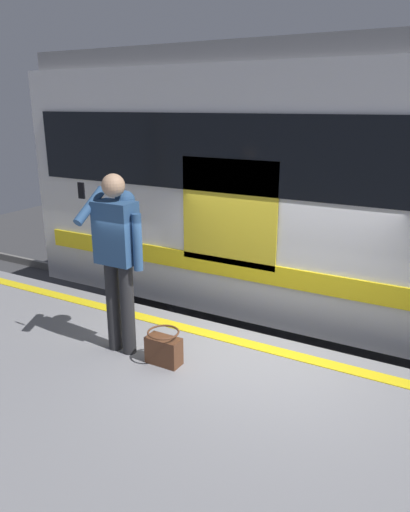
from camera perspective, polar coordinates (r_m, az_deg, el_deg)
The scene contains 7 objects.
ground_plane at distance 5.98m, azimuth 6.46°, elevation -18.79°, with size 23.76×23.76×0.00m, color #3D3D3F.
safety_line at distance 5.14m, azimuth 5.57°, elevation -10.49°, with size 14.11×0.16×0.01m, color yellow.
track_rail_near at distance 6.89m, azimuth 10.49°, elevation -12.84°, with size 18.72×0.08×0.16m, color slate.
track_rail_far at distance 8.11m, azimuth 13.83°, elevation -8.15°, with size 18.72×0.08×0.16m, color slate.
train_carriage at distance 6.51m, azimuth 22.29°, elevation 7.77°, with size 9.66×2.86×4.06m.
passenger at distance 4.69m, azimuth -10.38°, elevation 0.73°, with size 0.57×0.55×1.82m.
handbag at distance 4.74m, azimuth -4.95°, elevation -10.95°, with size 0.34×0.31×0.35m.
Camera 1 is at (-1.76, 4.48, 3.54)m, focal length 33.51 mm.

